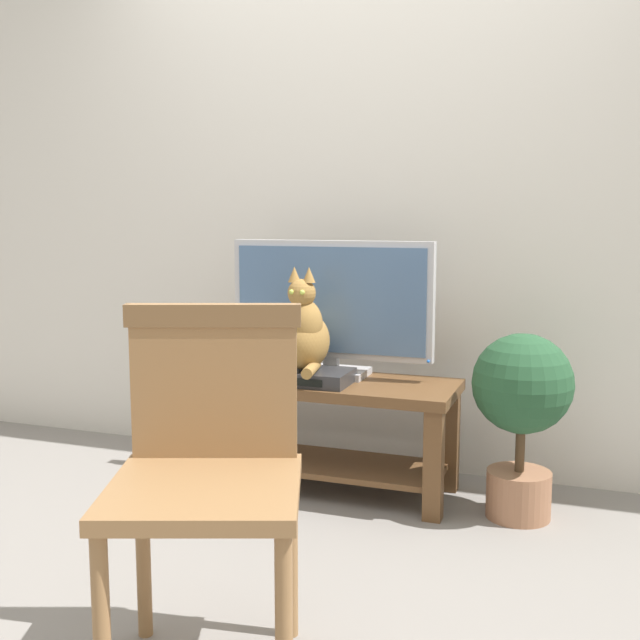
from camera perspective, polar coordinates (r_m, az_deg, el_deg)
ground_plane at (r=2.84m, az=-2.24°, el=-16.32°), size 12.00×12.00×0.00m
back_wall at (r=3.57m, az=3.99°, el=11.65°), size 7.00×0.12×2.80m
tv_stand at (r=3.26m, az=0.30°, el=-7.04°), size 1.11×0.44×0.48m
tv at (r=3.25m, az=0.83°, el=1.15°), size 0.88×0.20×0.58m
media_box at (r=3.15m, az=-1.06°, el=-4.19°), size 0.37×0.23×0.06m
cat at (r=3.10m, az=-1.15°, el=-0.90°), size 0.19×0.31×0.42m
wooden_chair at (r=2.00m, az=-8.27°, el=-9.90°), size 0.60×0.60×0.93m
book_stack at (r=3.34m, az=-5.71°, el=-2.90°), size 0.25×0.18×0.13m
potted_plant at (r=3.03m, az=14.74°, el=-6.01°), size 0.38×0.38×0.72m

